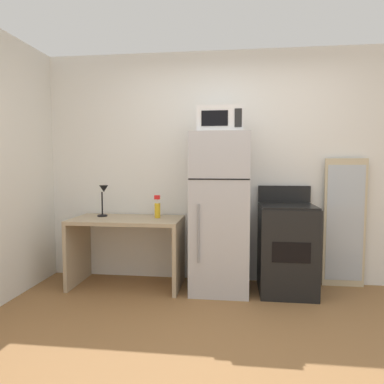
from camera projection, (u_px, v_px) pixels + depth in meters
The scene contains 9 objects.
ground_plane at pixel (228, 357), 2.44m from camera, with size 12.00×12.00×0.00m, color olive.
wall_back_white at pixel (232, 167), 4.01m from camera, with size 5.00×0.10×2.60m, color white.
desk at pixel (127, 238), 3.84m from camera, with size 1.19×0.62×0.75m.
desk_lamp at pixel (103, 195), 3.92m from camera, with size 0.14×0.12×0.35m.
spray_bottle at pixel (157, 209), 3.84m from camera, with size 0.06×0.06×0.25m.
refrigerator at pixel (220, 213), 3.69m from camera, with size 0.60×0.64×1.66m.
microwave at pixel (220, 120), 3.60m from camera, with size 0.46×0.35×0.26m.
oven_range at pixel (287, 248), 3.65m from camera, with size 0.56×0.61×1.10m.
leaning_mirror at pixel (345, 223), 3.80m from camera, with size 0.44×0.03×1.40m.
Camera 1 is at (0.04, -2.35, 1.34)m, focal length 32.78 mm.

